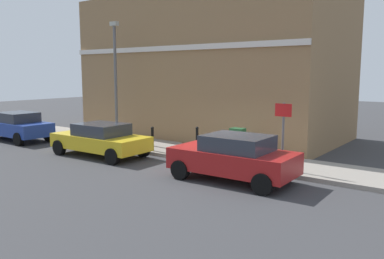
{
  "coord_description": "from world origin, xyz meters",
  "views": [
    {
      "loc": [
        -11.56,
        -7.47,
        3.45
      ],
      "look_at": [
        1.11,
        1.97,
        1.2
      ],
      "focal_mm": 37.36,
      "sensor_mm": 36.0,
      "label": 1
    }
  ],
  "objects_px": {
    "utility_cabinet": "(237,144)",
    "street_sign": "(283,126)",
    "lamppost": "(116,76)",
    "car_yellow": "(101,139)",
    "car_blue": "(17,126)",
    "bollard_near_cabinet": "(197,138)",
    "bollard_far_kerb": "(152,138)",
    "car_red": "(234,157)"
  },
  "relations": [
    {
      "from": "bollard_near_cabinet",
      "to": "bollard_far_kerb",
      "type": "relative_size",
      "value": 1.0
    },
    {
      "from": "car_blue",
      "to": "utility_cabinet",
      "type": "bearing_deg",
      "value": -166.99
    },
    {
      "from": "bollard_near_cabinet",
      "to": "utility_cabinet",
      "type": "bearing_deg",
      "value": -92.81
    },
    {
      "from": "car_yellow",
      "to": "street_sign",
      "type": "height_order",
      "value": "street_sign"
    },
    {
      "from": "bollard_far_kerb",
      "to": "lamppost",
      "type": "bearing_deg",
      "value": 72.43
    },
    {
      "from": "bollard_far_kerb",
      "to": "lamppost",
      "type": "relative_size",
      "value": 0.18
    },
    {
      "from": "car_yellow",
      "to": "bollard_near_cabinet",
      "type": "distance_m",
      "value": 4.04
    },
    {
      "from": "street_sign",
      "to": "bollard_far_kerb",
      "type": "bearing_deg",
      "value": 91.97
    },
    {
      "from": "bollard_near_cabinet",
      "to": "bollard_far_kerb",
      "type": "distance_m",
      "value": 1.9
    },
    {
      "from": "utility_cabinet",
      "to": "street_sign",
      "type": "bearing_deg",
      "value": -110.73
    },
    {
      "from": "car_blue",
      "to": "street_sign",
      "type": "distance_m",
      "value": 13.93
    },
    {
      "from": "car_red",
      "to": "bollard_near_cabinet",
      "type": "bearing_deg",
      "value": -40.0
    },
    {
      "from": "car_red",
      "to": "lamppost",
      "type": "distance_m",
      "value": 9.05
    },
    {
      "from": "car_yellow",
      "to": "car_blue",
      "type": "xyz_separation_m",
      "value": [
        0.04,
        6.51,
        0.03
      ]
    },
    {
      "from": "bollard_near_cabinet",
      "to": "street_sign",
      "type": "relative_size",
      "value": 0.45
    },
    {
      "from": "utility_cabinet",
      "to": "street_sign",
      "type": "height_order",
      "value": "street_sign"
    },
    {
      "from": "car_red",
      "to": "car_yellow",
      "type": "bearing_deg",
      "value": -1.58
    },
    {
      "from": "utility_cabinet",
      "to": "bollard_far_kerb",
      "type": "xyz_separation_m",
      "value": [
        -1.06,
        3.54,
        0.02
      ]
    },
    {
      "from": "bollard_far_kerb",
      "to": "car_blue",
      "type": "bearing_deg",
      "value": 100.91
    },
    {
      "from": "lamppost",
      "to": "car_yellow",
      "type": "bearing_deg",
      "value": -144.7
    },
    {
      "from": "car_blue",
      "to": "street_sign",
      "type": "relative_size",
      "value": 1.85
    },
    {
      "from": "car_red",
      "to": "lamppost",
      "type": "height_order",
      "value": "lamppost"
    },
    {
      "from": "car_red",
      "to": "bollard_near_cabinet",
      "type": "height_order",
      "value": "car_red"
    },
    {
      "from": "bollard_near_cabinet",
      "to": "car_yellow",
      "type": "bearing_deg",
      "value": 132.61
    },
    {
      "from": "car_yellow",
      "to": "utility_cabinet",
      "type": "bearing_deg",
      "value": -153.89
    },
    {
      "from": "car_yellow",
      "to": "street_sign",
      "type": "relative_size",
      "value": 1.89
    },
    {
      "from": "car_blue",
      "to": "bollard_near_cabinet",
      "type": "relative_size",
      "value": 4.11
    },
    {
      "from": "car_blue",
      "to": "bollard_near_cabinet",
      "type": "bearing_deg",
      "value": -163.81
    },
    {
      "from": "utility_cabinet",
      "to": "lamppost",
      "type": "relative_size",
      "value": 0.2
    },
    {
      "from": "bollard_near_cabinet",
      "to": "car_red",
      "type": "bearing_deg",
      "value": -128.55
    },
    {
      "from": "street_sign",
      "to": "car_red",
      "type": "bearing_deg",
      "value": 154.35
    },
    {
      "from": "lamppost",
      "to": "car_red",
      "type": "bearing_deg",
      "value": -107.71
    },
    {
      "from": "car_red",
      "to": "car_blue",
      "type": "distance_m",
      "value": 12.93
    },
    {
      "from": "car_red",
      "to": "bollard_near_cabinet",
      "type": "distance_m",
      "value": 4.41
    },
    {
      "from": "bollard_far_kerb",
      "to": "street_sign",
      "type": "height_order",
      "value": "street_sign"
    },
    {
      "from": "street_sign",
      "to": "lamppost",
      "type": "height_order",
      "value": "lamppost"
    },
    {
      "from": "utility_cabinet",
      "to": "car_red",
      "type": "bearing_deg",
      "value": -151.98
    },
    {
      "from": "car_yellow",
      "to": "utility_cabinet",
      "type": "distance_m",
      "value": 5.66
    },
    {
      "from": "car_red",
      "to": "street_sign",
      "type": "bearing_deg",
      "value": -117.1
    },
    {
      "from": "car_blue",
      "to": "lamppost",
      "type": "xyz_separation_m",
      "value": [
        2.59,
        -4.65,
        2.55
      ]
    },
    {
      "from": "utility_cabinet",
      "to": "car_blue",
      "type": "bearing_deg",
      "value": 102.7
    },
    {
      "from": "car_blue",
      "to": "street_sign",
      "type": "bearing_deg",
      "value": -172.5
    }
  ]
}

